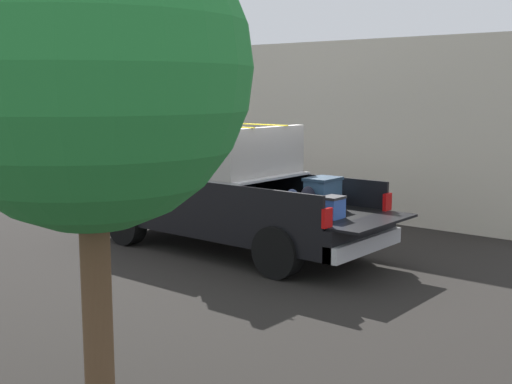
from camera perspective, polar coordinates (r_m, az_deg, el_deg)
ground_plane at (r=11.97m, az=-2.23°, el=-4.93°), size 40.00×40.00×0.00m
pickup_truck at (r=12.01m, az=-3.50°, el=-0.23°), size 6.05×2.06×2.23m
building_facade at (r=15.36m, az=5.97°, el=5.38°), size 9.21×0.36×3.88m
tree_background at (r=5.13m, az=-14.10°, el=10.12°), size 2.44×2.44×4.21m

